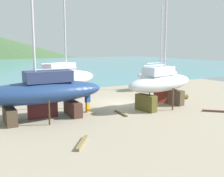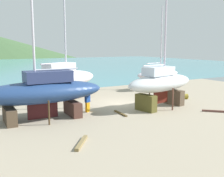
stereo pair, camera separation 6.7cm
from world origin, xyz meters
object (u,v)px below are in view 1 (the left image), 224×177
worker (88,102)px  sailboat_mid_port (158,75)px  sailboat_small_center (161,83)px  sailboat_far_slipway (63,79)px  sailboat_large_starboard (43,92)px  barrel_tar_black (183,96)px

worker → sailboat_mid_port: bearing=-85.2°
sailboat_mid_port → sailboat_small_center: bearing=-134.1°
sailboat_far_slipway → sailboat_large_starboard: size_ratio=0.88×
sailboat_small_center → worker: size_ratio=8.57×
sailboat_far_slipway → worker: bearing=-115.4°
sailboat_small_center → barrel_tar_black: sailboat_small_center is taller
worker → barrel_tar_black: bearing=-111.4°
sailboat_large_starboard → sailboat_mid_port: sailboat_large_starboard is taller
sailboat_small_center → sailboat_far_slipway: bearing=117.1°
sailboat_small_center → sailboat_large_starboard: size_ratio=0.90×
sailboat_far_slipway → barrel_tar_black: 12.49m
worker → sailboat_far_slipway: bearing=-22.7°
sailboat_mid_port → barrel_tar_black: sailboat_mid_port is taller
sailboat_large_starboard → barrel_tar_black: sailboat_large_starboard is taller
sailboat_small_center → sailboat_mid_port: size_ratio=1.37×
sailboat_mid_port → sailboat_large_starboard: bearing=-163.5°
sailboat_far_slipway → sailboat_mid_port: sailboat_far_slipway is taller
sailboat_large_starboard → barrel_tar_black: (14.58, 0.45, -1.82)m
worker → barrel_tar_black: 10.85m
sailboat_small_center → barrel_tar_black: 5.29m
sailboat_far_slipway → sailboat_small_center: sailboat_small_center is taller
sailboat_far_slipway → sailboat_mid_port: size_ratio=1.34×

